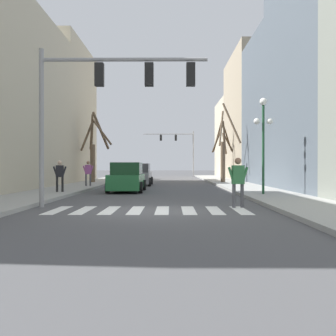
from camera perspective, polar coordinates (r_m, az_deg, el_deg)
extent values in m
plane|color=#4C4C4F|center=(13.16, -2.85, -6.34)|extent=(240.00, 240.00, 0.00)
cube|color=#9E9E99|center=(14.05, 21.37, -5.63)|extent=(2.99, 90.00, 0.15)
cube|color=#BCB299|center=(29.35, -21.81, 8.39)|extent=(6.00, 8.69, 11.32)
cube|color=#BCB299|center=(38.61, -16.26, 7.48)|extent=(6.00, 10.89, 12.71)
cube|color=#515B66|center=(33.42, 17.07, 7.91)|extent=(6.00, 8.47, 11.91)
cube|color=tan|center=(43.49, 13.11, 7.11)|extent=(6.00, 12.29, 13.37)
cube|color=#BCB299|center=(54.15, 10.52, 4.11)|extent=(6.00, 9.84, 10.25)
cube|color=white|center=(14.07, -15.74, -5.90)|extent=(0.45, 2.60, 0.01)
cube|color=white|center=(13.85, -12.14, -6.00)|extent=(0.45, 2.60, 0.01)
cube|color=white|center=(13.68, -8.44, -6.07)|extent=(0.45, 2.60, 0.01)
cube|color=white|center=(13.57, -4.66, -6.12)|extent=(0.45, 2.60, 0.01)
cube|color=white|center=(13.52, -0.84, -6.14)|extent=(0.45, 2.60, 0.01)
cube|color=white|center=(13.53, 3.00, -6.14)|extent=(0.45, 2.60, 0.01)
cube|color=white|center=(13.60, 6.81, -6.11)|extent=(0.45, 2.60, 0.01)
cube|color=white|center=(13.73, 10.56, -6.05)|extent=(0.45, 2.60, 0.01)
cylinder|color=gray|center=(15.17, -17.89, 5.52)|extent=(0.18, 0.18, 5.81)
cylinder|color=gray|center=(14.96, -6.37, 15.37)|extent=(6.08, 0.14, 0.14)
cube|color=black|center=(14.96, -9.93, 13.20)|extent=(0.32, 0.28, 0.84)
cube|color=black|center=(14.75, -2.75, 13.39)|extent=(0.32, 0.28, 0.84)
cube|color=black|center=(14.75, 3.32, 13.39)|extent=(0.32, 0.28, 0.84)
cylinder|color=gray|center=(56.96, 3.68, 2.07)|extent=(0.18, 0.18, 6.55)
cylinder|color=gray|center=(57.02, 0.05, 4.96)|extent=(7.21, 0.14, 0.14)
cube|color=black|center=(56.99, 1.14, 4.41)|extent=(0.32, 0.28, 0.84)
cube|color=black|center=(57.00, -1.04, 4.41)|extent=(0.32, 0.28, 0.84)
cylinder|color=#1E4C2D|center=(19.73, 13.66, 2.60)|extent=(0.12, 0.12, 4.33)
sphere|color=white|center=(19.96, 13.67, 9.34)|extent=(0.36, 0.36, 0.36)
sphere|color=white|center=(19.76, 12.76, 6.63)|extent=(0.31, 0.31, 0.31)
sphere|color=white|center=(19.90, 14.57, 6.58)|extent=(0.31, 0.31, 0.31)
cube|color=white|center=(45.17, -4.45, -0.87)|extent=(1.84, 4.62, 0.85)
cube|color=gray|center=(45.16, -4.45, 0.12)|extent=(1.69, 2.40, 0.70)
cylinder|color=black|center=(46.69, -5.45, -1.17)|extent=(0.22, 0.64, 0.64)
cylinder|color=black|center=(46.53, -3.15, -1.18)|extent=(0.22, 0.64, 0.64)
cylinder|color=black|center=(43.84, -5.83, -1.27)|extent=(0.22, 0.64, 0.64)
cylinder|color=black|center=(43.68, -3.39, -1.27)|extent=(0.22, 0.64, 0.64)
cube|color=gray|center=(30.86, -4.27, -1.41)|extent=(1.81, 4.72, 0.84)
cube|color=#464648|center=(30.84, -4.27, 0.01)|extent=(1.67, 2.46, 0.69)
cylinder|color=black|center=(29.35, -2.70, -2.04)|extent=(0.22, 0.64, 0.64)
cylinder|color=black|center=(29.50, -6.29, -2.03)|extent=(0.22, 0.64, 0.64)
cylinder|color=black|center=(32.27, -2.42, -1.83)|extent=(0.22, 0.64, 0.64)
cylinder|color=black|center=(32.41, -5.69, -1.82)|extent=(0.22, 0.64, 0.64)
cube|color=#236B38|center=(23.33, -5.98, -1.96)|extent=(1.80, 4.60, 0.85)
cube|color=#133A1E|center=(23.31, -5.98, -0.06)|extent=(1.65, 2.39, 0.70)
cylinder|color=black|center=(21.84, -4.00, -2.85)|extent=(0.22, 0.64, 0.64)
cylinder|color=black|center=(22.05, -8.77, -2.82)|extent=(0.22, 0.64, 0.64)
cylinder|color=black|center=(24.68, -3.49, -2.49)|extent=(0.22, 0.64, 0.64)
cylinder|color=black|center=(24.87, -7.72, -2.47)|extent=(0.22, 0.64, 0.64)
cylinder|color=black|center=(21.45, -15.06, -2.32)|extent=(0.12, 0.12, 0.79)
cylinder|color=black|center=(21.50, -15.81, -2.32)|extent=(0.12, 0.12, 0.79)
cube|color=black|center=(21.46, -15.44, -0.44)|extent=(0.40, 0.25, 0.62)
sphere|color=beige|center=(21.45, -15.44, 0.77)|extent=(0.22, 0.22, 0.22)
cylinder|color=black|center=(21.42, -14.86, -0.55)|extent=(0.28, 0.11, 0.60)
cylinder|color=black|center=(21.50, -16.02, -0.55)|extent=(0.28, 0.11, 0.60)
cylinder|color=#4C4C51|center=(27.49, -11.21, -1.72)|extent=(0.12, 0.12, 0.81)
cylinder|color=#4C4C51|center=(27.53, -11.81, -1.71)|extent=(0.12, 0.12, 0.81)
cube|color=#9E4C93|center=(27.50, -11.51, -0.21)|extent=(0.41, 0.24, 0.64)
sphere|color=#8C664C|center=(27.50, -11.52, 0.77)|extent=(0.23, 0.23, 0.23)
cylinder|color=#9E4C93|center=(27.46, -11.04, -0.29)|extent=(0.28, 0.10, 0.62)
cylinder|color=#9E4C93|center=(27.53, -11.98, -0.29)|extent=(0.28, 0.10, 0.62)
cylinder|color=#4C4C51|center=(14.59, 10.71, -3.98)|extent=(0.13, 0.13, 0.86)
cylinder|color=#4C4C51|center=(14.48, 9.55, -4.02)|extent=(0.13, 0.13, 0.86)
cube|color=#337542|center=(14.49, 10.13, -0.96)|extent=(0.46, 0.31, 0.68)
sphere|color=#8C664C|center=(14.49, 10.13, 1.01)|extent=(0.24, 0.24, 0.24)
cylinder|color=#337542|center=(14.58, 11.03, -1.13)|extent=(0.31, 0.15, 0.66)
cylinder|color=#337542|center=(14.41, 9.22, -1.14)|extent=(0.31, 0.15, 0.66)
cylinder|color=#473828|center=(40.87, 7.96, 0.51)|extent=(0.39, 0.39, 3.04)
cylinder|color=#473828|center=(41.60, 7.28, 4.80)|extent=(0.97, 1.49, 3.50)
cylinder|color=#473828|center=(41.10, 7.21, 4.26)|extent=(1.20, 0.58, 2.92)
cylinder|color=#473828|center=(41.39, 8.76, 3.59)|extent=(1.39, 0.95, 2.19)
cylinder|color=#473828|center=(41.72, 8.62, 4.35)|extent=(1.23, 1.52, 2.75)
cylinder|color=#473828|center=(40.43, 8.20, 3.56)|extent=(0.38, 1.22, 2.24)
cylinder|color=brown|center=(34.00, 7.98, 0.89)|extent=(0.40, 0.40, 3.45)
cylinder|color=brown|center=(33.89, 9.23, 6.46)|extent=(1.52, 0.99, 3.55)
cylinder|color=brown|center=(33.53, 7.73, 5.75)|extent=(0.59, 1.35, 3.08)
cylinder|color=brown|center=(34.80, 8.15, 4.94)|extent=(0.50, 1.47, 2.19)
cylinder|color=brown|center=(33.88, -10.88, 0.68)|extent=(0.41, 0.41, 3.19)
cylinder|color=brown|center=(33.91, -9.56, 5.17)|extent=(1.71, 0.30, 2.26)
cylinder|color=brown|center=(34.84, -9.71, 5.32)|extent=(1.22, 2.11, 3.17)
cylinder|color=brown|center=(34.57, -11.72, 4.46)|extent=(1.36, 1.19, 2.46)
cylinder|color=brown|center=(34.60, -11.05, 5.14)|extent=(0.58, 1.30, 2.98)
cylinder|color=brown|center=(34.51, -10.99, 4.64)|extent=(0.53, 1.21, 2.36)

